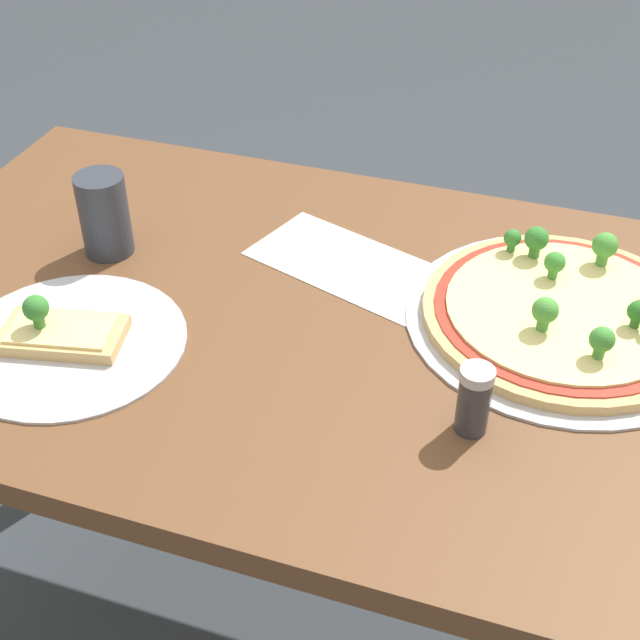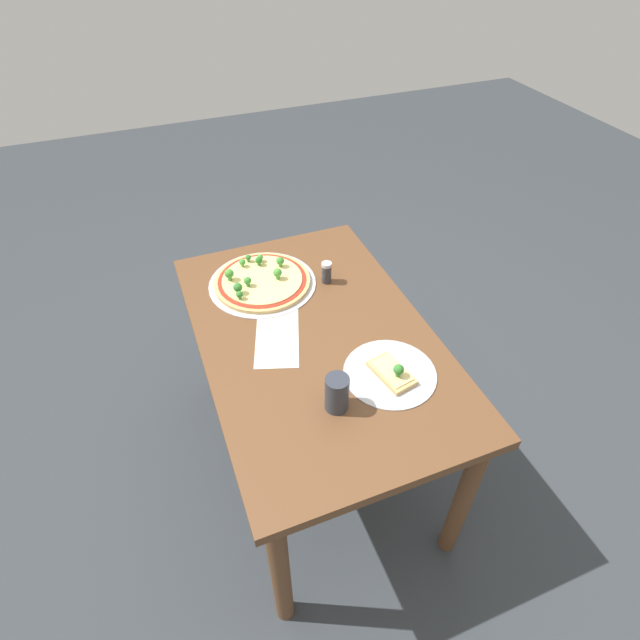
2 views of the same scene
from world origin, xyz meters
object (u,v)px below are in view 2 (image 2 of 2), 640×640
at_px(pizza_tray_whole, 262,281).
at_px(drinking_cup, 337,393).
at_px(dining_table, 315,355).
at_px(pizza_tray_slice, 391,373).
at_px(condiment_shaker, 327,272).

distance_m(pizza_tray_whole, drinking_cup, 0.63).
bearing_deg(dining_table, pizza_tray_slice, -148.72).
bearing_deg(condiment_shaker, dining_table, 150.81).
bearing_deg(pizza_tray_slice, drinking_cup, 104.27).
bearing_deg(pizza_tray_whole, dining_table, -164.75).
relative_size(dining_table, drinking_cup, 9.99).
bearing_deg(pizza_tray_whole, condiment_shaker, -108.20).
bearing_deg(drinking_cup, condiment_shaker, -18.92).
bearing_deg(condiment_shaker, pizza_tray_whole, 71.80).
relative_size(dining_table, pizza_tray_whole, 2.97).
bearing_deg(drinking_cup, pizza_tray_whole, 3.63).
bearing_deg(dining_table, drinking_cup, 170.74).
relative_size(pizza_tray_whole, drinking_cup, 3.37).
xyz_separation_m(pizza_tray_whole, condiment_shaker, (-0.08, -0.23, 0.03)).
relative_size(pizza_tray_slice, drinking_cup, 2.42).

